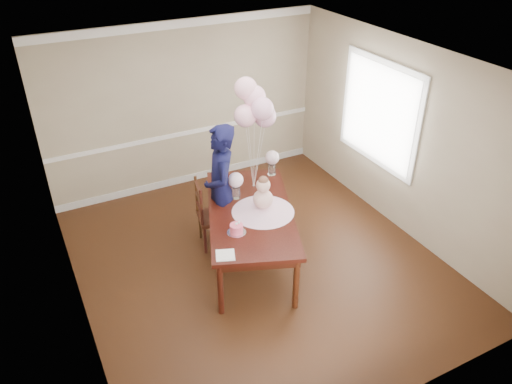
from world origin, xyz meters
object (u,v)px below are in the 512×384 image
object	(u,v)px
dining_table_top	(250,212)
dining_chair_seat	(215,217)
birthday_cake	(236,229)
woman	(221,190)

from	to	relation	value
dining_table_top	dining_chair_seat	bearing A→B (deg)	138.53
birthday_cake	dining_table_top	bearing A→B (deg)	44.97
woman	dining_chair_seat	bearing A→B (deg)	-127.64
woman	dining_table_top	bearing A→B (deg)	41.56
dining_table_top	birthday_cake	bearing A→B (deg)	-113.96
birthday_cake	dining_chair_seat	bearing A→B (deg)	84.57
birthday_cake	woman	bearing A→B (deg)	78.88
birthday_cake	dining_chair_seat	xyz separation A→B (m)	(0.09, 0.91, -0.40)
dining_table_top	dining_chair_seat	xyz separation A→B (m)	(-0.28, 0.54, -0.31)
woman	birthday_cake	bearing A→B (deg)	5.15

